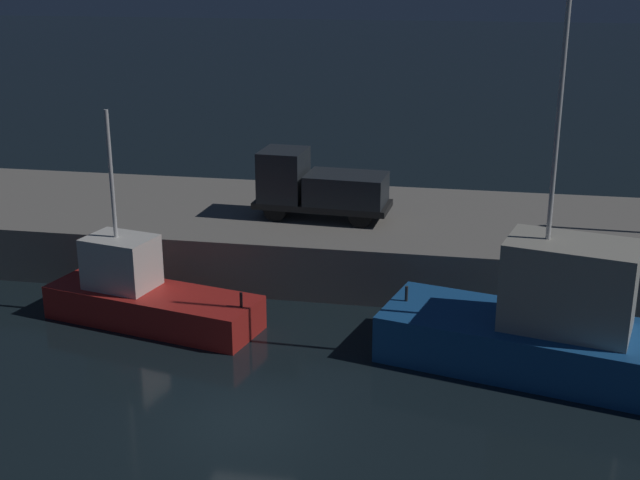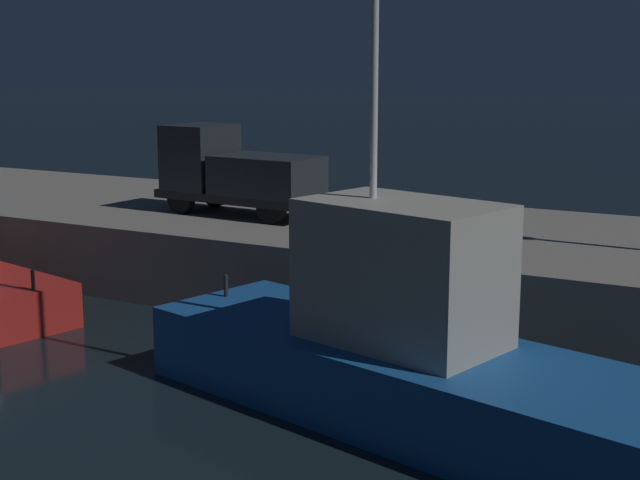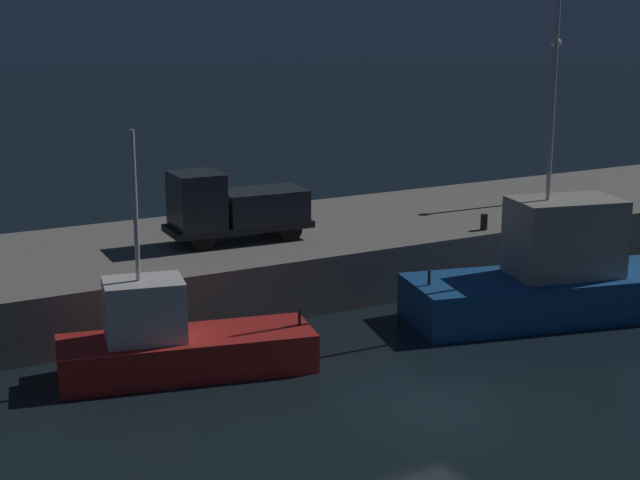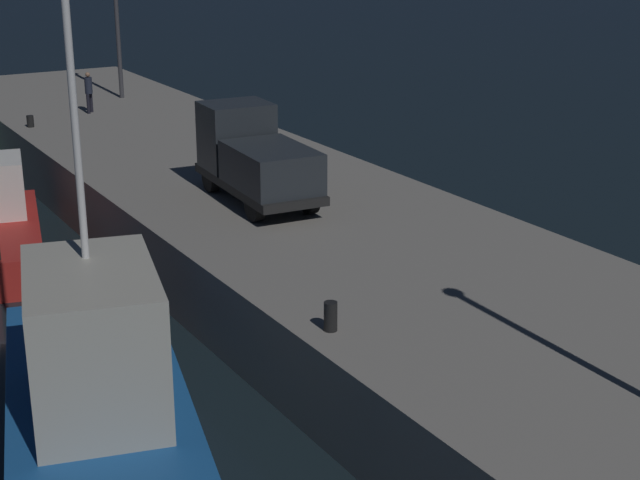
{
  "view_description": "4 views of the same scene",
  "coord_description": "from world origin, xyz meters",
  "px_view_note": "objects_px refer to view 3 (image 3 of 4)",
  "views": [
    {
      "loc": [
        5.73,
        -19.44,
        11.92
      ],
      "look_at": [
        0.08,
        11.24,
        1.56
      ],
      "focal_mm": 47.52,
      "sensor_mm": 36.0,
      "label": 1
    },
    {
      "loc": [
        15.44,
        -10.89,
        6.77
      ],
      "look_at": [
        3.64,
        10.68,
        1.94
      ],
      "focal_mm": 51.76,
      "sensor_mm": 36.0,
      "label": 2
    },
    {
      "loc": [
        -14.69,
        -19.8,
        10.65
      ],
      "look_at": [
        3.28,
        12.19,
        1.78
      ],
      "focal_mm": 54.72,
      "sensor_mm": 36.0,
      "label": 3
    },
    {
      "loc": [
        24.76,
        -0.1,
        10.19
      ],
      "look_at": [
        2.99,
        12.76,
        1.72
      ],
      "focal_mm": 54.79,
      "sensor_mm": 36.0,
      "label": 4
    }
  ],
  "objects_px": {
    "utility_truck": "(233,207)",
    "lamp_post_east": "(553,106)",
    "fishing_trawler_red": "(577,278)",
    "bollard_central": "(484,222)",
    "fishing_boat_white": "(177,343)"
  },
  "relations": [
    {
      "from": "fishing_boat_white",
      "to": "bollard_central",
      "type": "distance_m",
      "value": 14.62
    },
    {
      "from": "utility_truck",
      "to": "fishing_boat_white",
      "type": "bearing_deg",
      "value": -126.43
    },
    {
      "from": "lamp_post_east",
      "to": "utility_truck",
      "type": "bearing_deg",
      "value": -179.16
    },
    {
      "from": "lamp_post_east",
      "to": "bollard_central",
      "type": "distance_m",
      "value": 8.07
    },
    {
      "from": "fishing_boat_white",
      "to": "utility_truck",
      "type": "relative_size",
      "value": 1.43
    },
    {
      "from": "fishing_boat_white",
      "to": "lamp_post_east",
      "type": "xyz_separation_m",
      "value": [
        20.38,
        6.71,
        5.36
      ]
    },
    {
      "from": "fishing_trawler_red",
      "to": "lamp_post_east",
      "type": "height_order",
      "value": "fishing_trawler_red"
    },
    {
      "from": "fishing_trawler_red",
      "to": "utility_truck",
      "type": "height_order",
      "value": "fishing_trawler_red"
    },
    {
      "from": "lamp_post_east",
      "to": "fishing_boat_white",
      "type": "bearing_deg",
      "value": -161.77
    },
    {
      "from": "utility_truck",
      "to": "lamp_post_east",
      "type": "bearing_deg",
      "value": 0.84
    },
    {
      "from": "lamp_post_east",
      "to": "utility_truck",
      "type": "xyz_separation_m",
      "value": [
        -15.59,
        -0.23,
        -2.95
      ]
    },
    {
      "from": "fishing_trawler_red",
      "to": "fishing_boat_white",
      "type": "xyz_separation_m",
      "value": [
        -14.35,
        1.5,
        -0.36
      ]
    },
    {
      "from": "fishing_trawler_red",
      "to": "lamp_post_east",
      "type": "bearing_deg",
      "value": 53.75
    },
    {
      "from": "bollard_central",
      "to": "fishing_trawler_red",
      "type": "bearing_deg",
      "value": -87.43
    },
    {
      "from": "bollard_central",
      "to": "lamp_post_east",
      "type": "bearing_deg",
      "value": 27.61
    }
  ]
}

